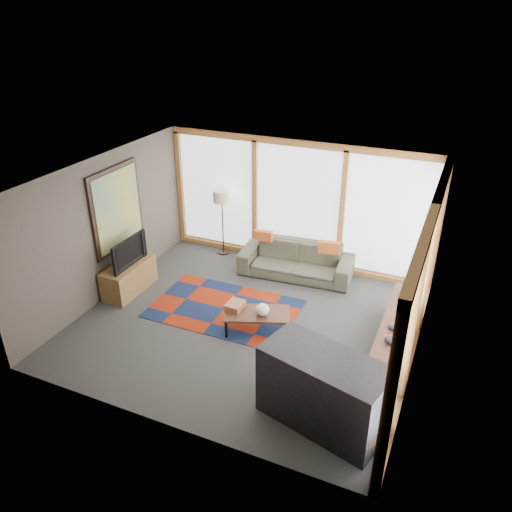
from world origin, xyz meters
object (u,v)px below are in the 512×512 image
at_px(television, 125,251).
at_px(floor_lamp, 223,222).
at_px(coffee_table, 257,322).
at_px(tv_console, 129,277).
at_px(bar_counter, 324,390).
at_px(bookshelf, 395,337).
at_px(sofa, 296,260).

bearing_deg(television, floor_lamp, -22.65).
height_order(coffee_table, television, television).
relative_size(floor_lamp, tv_console, 1.27).
bearing_deg(bar_counter, coffee_table, 151.45).
bearing_deg(bookshelf, coffee_table, -171.52).
xyz_separation_m(sofa, television, (-2.66, -1.85, 0.52)).
distance_m(sofa, bar_counter, 3.90).
height_order(television, bar_counter, television).
xyz_separation_m(sofa, bar_counter, (1.62, -3.54, 0.19)).
bearing_deg(floor_lamp, television, -112.58).
height_order(tv_console, television, television).
xyz_separation_m(bookshelf, bar_counter, (-0.61, -1.82, 0.21)).
bearing_deg(tv_console, sofa, 34.70).
xyz_separation_m(sofa, bookshelf, (2.23, -1.73, -0.03)).
bearing_deg(tv_console, television, -71.09).
height_order(floor_lamp, coffee_table, floor_lamp).
xyz_separation_m(coffee_table, tv_console, (-2.71, 0.21, 0.11)).
height_order(bookshelf, tv_console, bookshelf).
xyz_separation_m(floor_lamp, coffee_table, (1.82, -2.34, -0.54)).
relative_size(floor_lamp, coffee_table, 1.35).
height_order(sofa, tv_console, sofa).
bearing_deg(floor_lamp, coffee_table, -52.11).
bearing_deg(television, bookshelf, -88.62).
relative_size(sofa, tv_console, 1.95).
distance_m(bookshelf, bar_counter, 1.93).
bearing_deg(bookshelf, tv_console, -178.67).
bearing_deg(sofa, bar_counter, -70.05).
relative_size(coffee_table, bookshelf, 0.45).
distance_m(floor_lamp, coffee_table, 3.02).
relative_size(floor_lamp, bar_counter, 0.89).
distance_m(tv_console, television, 0.56).
bearing_deg(sofa, floor_lamp, 166.08).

